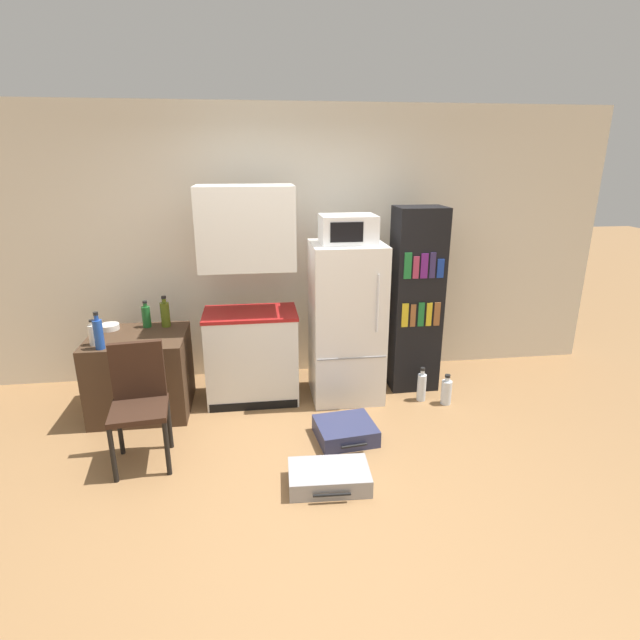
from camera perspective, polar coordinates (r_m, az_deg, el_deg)
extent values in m
plane|color=olive|center=(3.73, -2.80, -17.91)|extent=(24.00, 24.00, 0.00)
cube|color=silver|center=(5.10, -2.74, 8.53)|extent=(6.40, 0.10, 2.68)
cube|color=#422D1E|center=(4.74, -19.76, -5.75)|extent=(0.82, 0.72, 0.72)
cube|color=silver|center=(4.70, -7.77, -4.24)|extent=(0.83, 0.51, 0.83)
cube|color=maroon|center=(4.56, -8.00, 0.76)|extent=(0.84, 0.52, 0.03)
cube|color=silver|center=(4.39, -8.45, 10.39)|extent=(0.83, 0.43, 0.71)
cube|color=black|center=(4.63, -7.56, -9.74)|extent=(0.79, 0.01, 0.08)
cube|color=white|center=(4.62, 3.01, -0.26)|extent=(0.65, 0.60, 1.47)
cube|color=gray|center=(4.42, 3.68, -4.39)|extent=(0.62, 0.01, 0.01)
cylinder|color=silver|center=(4.29, 6.60, 1.88)|extent=(0.02, 0.02, 0.51)
cube|color=silver|center=(4.42, 3.20, 10.34)|extent=(0.48, 0.36, 0.25)
cube|color=black|center=(4.24, 3.08, 9.98)|extent=(0.28, 0.01, 0.17)
cube|color=black|center=(4.86, 10.85, 2.20)|extent=(0.46, 0.36, 1.77)
cube|color=gold|center=(4.67, 9.69, 0.53)|extent=(0.06, 0.01, 0.23)
cube|color=brown|center=(4.70, 10.59, 0.50)|extent=(0.05, 0.01, 0.21)
cube|color=#1E7033|center=(4.72, 11.48, 0.63)|extent=(0.06, 0.01, 0.23)
cube|color=gold|center=(4.74, 12.36, 0.62)|extent=(0.05, 0.01, 0.22)
cube|color=brown|center=(4.77, 13.23, 0.66)|extent=(0.06, 0.01, 0.22)
cube|color=#1E7033|center=(4.55, 10.00, 6.11)|extent=(0.07, 0.01, 0.24)
cube|color=#A33351|center=(4.58, 10.92, 5.91)|extent=(0.05, 0.01, 0.20)
cube|color=#661E75|center=(4.60, 11.84, 6.06)|extent=(0.06, 0.01, 0.23)
cube|color=#332856|center=(4.63, 12.75, 6.11)|extent=(0.05, 0.01, 0.23)
cube|color=#193899|center=(4.66, 13.61, 5.75)|extent=(0.06, 0.01, 0.17)
cylinder|color=#566619|center=(4.74, -17.27, 0.59)|extent=(0.08, 0.08, 0.22)
cylinder|color=#566619|center=(4.71, -17.42, 2.12)|extent=(0.04, 0.04, 0.04)
cylinder|color=black|center=(4.70, -17.45, 2.49)|extent=(0.04, 0.04, 0.02)
cylinder|color=white|center=(4.50, -24.48, -1.58)|extent=(0.07, 0.07, 0.17)
cylinder|color=white|center=(4.47, -24.65, -0.37)|extent=(0.03, 0.03, 0.03)
cylinder|color=black|center=(4.46, -24.69, -0.08)|extent=(0.04, 0.04, 0.02)
cylinder|color=#1E6028|center=(4.78, -19.23, 0.34)|extent=(0.08, 0.08, 0.19)
cylinder|color=#1E6028|center=(4.75, -19.37, 1.64)|extent=(0.03, 0.03, 0.03)
cylinder|color=black|center=(4.75, -19.40, 1.95)|extent=(0.04, 0.04, 0.02)
cylinder|color=#1E47A3|center=(4.37, -23.97, -1.53)|extent=(0.07, 0.07, 0.24)
cylinder|color=#1E47A3|center=(4.33, -24.21, 0.25)|extent=(0.03, 0.03, 0.04)
cylinder|color=black|center=(4.32, -24.27, 0.68)|extent=(0.04, 0.04, 0.02)
cylinder|color=silver|center=(4.86, -22.95, -0.73)|extent=(0.18, 0.18, 0.05)
cylinder|color=black|center=(3.88, -22.59, -14.10)|extent=(0.04, 0.04, 0.43)
cylinder|color=black|center=(3.84, -17.08, -13.86)|extent=(0.04, 0.04, 0.43)
cylinder|color=black|center=(4.20, -21.91, -11.49)|extent=(0.04, 0.04, 0.43)
cylinder|color=black|center=(4.15, -16.85, -11.23)|extent=(0.04, 0.04, 0.43)
cube|color=#331E14|center=(3.90, -19.98, -9.67)|extent=(0.44, 0.44, 0.04)
cube|color=#331E14|center=(3.96, -20.12, -5.38)|extent=(0.38, 0.09, 0.44)
cube|color=navy|center=(4.17, 2.91, -12.53)|extent=(0.51, 0.47, 0.14)
cylinder|color=black|center=(3.99, 3.92, -14.15)|extent=(0.21, 0.04, 0.02)
cube|color=#99999E|center=(3.66, 1.03, -17.50)|extent=(0.58, 0.37, 0.13)
cylinder|color=black|center=(3.50, 1.38, -19.35)|extent=(0.25, 0.03, 0.02)
cylinder|color=silver|center=(4.82, 14.23, -8.02)|extent=(0.10, 0.10, 0.23)
cylinder|color=silver|center=(4.76, 14.36, -6.57)|extent=(0.04, 0.04, 0.04)
cylinder|color=black|center=(4.75, 14.39, -6.22)|extent=(0.05, 0.05, 0.02)
cylinder|color=silver|center=(4.83, 11.53, -7.56)|extent=(0.08, 0.08, 0.26)
cylinder|color=silver|center=(4.76, 11.64, -5.91)|extent=(0.04, 0.04, 0.05)
cylinder|color=black|center=(4.75, 11.67, -5.51)|extent=(0.04, 0.04, 0.03)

